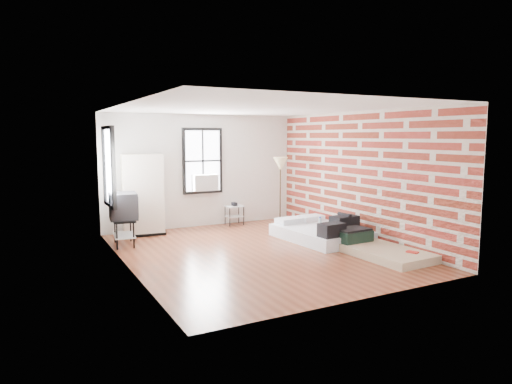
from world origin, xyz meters
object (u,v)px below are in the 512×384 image
mattress_main (323,232)px  tv_stand (123,208)px  mattress_bare (374,247)px  side_table (234,210)px  floor_lamp (280,167)px  wardrobe (143,195)px

mattress_main → tv_stand: size_ratio=1.91×
mattress_bare → side_table: bearing=104.0°
side_table → floor_lamp: bearing=-30.2°
wardrobe → mattress_main: bearing=-28.4°
floor_lamp → side_table: bearing=149.8°
wardrobe → side_table: bearing=8.8°
mattress_main → tv_stand: bearing=155.1°
mattress_bare → wardrobe: wardrobe is taller
wardrobe → mattress_bare: bearing=-40.4°
mattress_bare → wardrobe: bearing=129.9°
mattress_main → mattress_bare: mattress_main is taller
mattress_main → side_table: size_ratio=3.61×
mattress_main → floor_lamp: 2.28m
side_table → mattress_main: bearing=-67.9°
mattress_main → wardrobe: wardrobe is taller
mattress_main → side_table: bearing=107.9°
wardrobe → floor_lamp: size_ratio=1.07×
mattress_bare → tv_stand: (-4.13, 2.95, 0.67)m
mattress_bare → side_table: 4.08m
side_table → tv_stand: bearing=-162.3°
side_table → tv_stand: size_ratio=0.53×
floor_lamp → tv_stand: floor_lamp is taller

